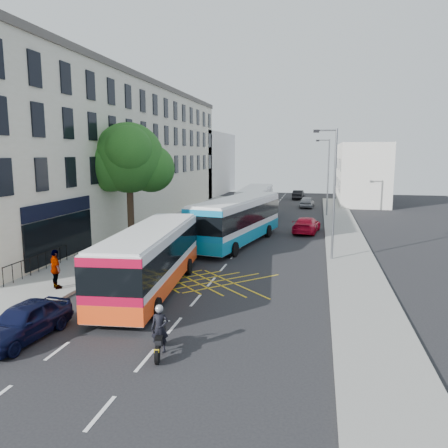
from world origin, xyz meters
The scene contains 21 objects.
ground centered at (0.00, 0.00, 0.00)m, with size 120.00×120.00×0.00m, color black.
pavement_left centered at (-8.50, 15.00, 0.07)m, with size 5.00×70.00×0.15m, color gray.
pavement_right centered at (7.50, 15.00, 0.07)m, with size 3.00×70.00×0.15m, color gray.
terrace_main centered at (-14.00, 24.49, 6.76)m, with size 8.30×45.00×13.50m.
terrace_far centered at (-14.00, 55.00, 5.00)m, with size 8.00×20.00×10.00m, color silver.
building_right centered at (11.00, 48.00, 4.00)m, with size 6.00×18.00×8.00m, color silver.
street_tree centered at (-8.51, 14.97, 6.29)m, with size 6.30×5.70×8.80m.
lamp_near centered at (6.20, 12.00, 4.62)m, with size 1.45×0.15×8.00m.
lamp_far centered at (6.20, 32.00, 4.62)m, with size 1.45×0.15×8.00m.
railings centered at (-9.70, 5.30, 0.72)m, with size 0.08×5.60×1.14m, color black, non-canonical shape.
bus_near centered at (-2.54, 4.01, 1.63)m, with size 3.59×11.18×3.09m.
bus_mid centered at (-0.48, 16.00, 1.80)m, with size 5.05×12.44×3.41m.
bus_far centered at (-0.91, 28.64, 1.71)m, with size 3.16×11.62×3.25m.
motorbike centered at (0.34, -2.49, 0.82)m, with size 0.72×1.95×1.75m.
parked_car_blue centered at (-4.90, -2.37, 0.68)m, with size 1.61×3.99×1.36m, color black.
parked_car_silver centered at (-4.93, 8.19, 0.67)m, with size 1.42×4.06×1.34m, color #B4B7BC.
red_hatchback centered at (4.46, 21.72, 0.67)m, with size 1.89×4.65×1.35m, color red.
distant_car_grey centered at (-1.94, 44.67, 0.63)m, with size 2.07×4.50×1.25m, color #3B3D43.
distant_car_silver centered at (4.00, 39.62, 0.70)m, with size 1.66×4.12×1.40m, color #999AA0.
distant_car_dark centered at (2.50, 49.44, 0.67)m, with size 1.42×4.08×1.35m, color black.
pedestrian_far centered at (-7.00, 2.86, 1.12)m, with size 1.13×0.47×1.93m, color gray.
Camera 1 is at (5.33, -15.48, 6.67)m, focal length 35.00 mm.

